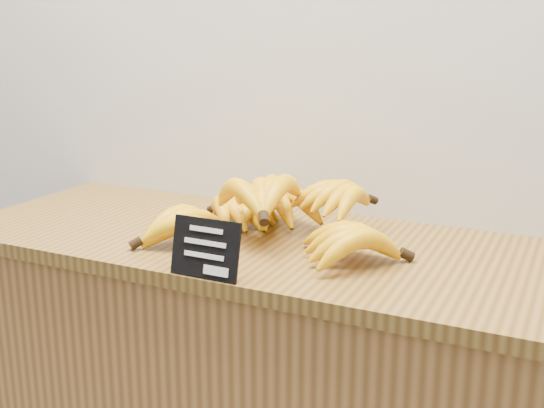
{
  "coord_description": "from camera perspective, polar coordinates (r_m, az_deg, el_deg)",
  "views": [
    {
      "loc": [
        0.63,
        1.51,
        1.37
      ],
      "look_at": [
        0.06,
        2.7,
        1.02
      ],
      "focal_mm": 45.0,
      "sensor_mm": 36.0,
      "label": 1
    }
  ],
  "objects": [
    {
      "name": "counter_top",
      "position": [
        1.43,
        0.86,
        -3.59
      ],
      "size": [
        1.44,
        0.54,
        0.03
      ],
      "primitive_type": "cube",
      "color": "brown",
      "rests_on": "counter"
    },
    {
      "name": "chalkboard_sign",
      "position": [
        1.22,
        -5.6,
        -3.75
      ],
      "size": [
        0.13,
        0.03,
        0.11
      ],
      "primitive_type": "cube",
      "rotation": [
        -0.23,
        0.0,
        0.0
      ],
      "color": "black",
      "rests_on": "counter_top"
    },
    {
      "name": "banana_pile",
      "position": [
        1.42,
        0.2,
        -0.93
      ],
      "size": [
        0.57,
        0.39,
        0.13
      ],
      "color": "#E9B009",
      "rests_on": "counter_top"
    }
  ]
}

